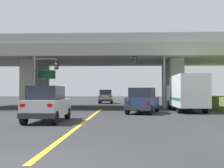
% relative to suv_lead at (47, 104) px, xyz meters
% --- Properties ---
extents(ground, '(160.00, 160.00, 0.00)m').
position_rel_suv_lead_xyz_m(ground, '(2.11, 14.66, -1.01)').
color(ground, '#2B2B2D').
extents(overpass_bridge, '(31.62, 10.42, 7.08)m').
position_rel_suv_lead_xyz_m(overpass_bridge, '(2.11, 14.66, 4.07)').
color(overpass_bridge, gray).
rests_on(overpass_bridge, ground).
extents(lane_divider_stripe, '(0.20, 21.67, 0.01)m').
position_rel_suv_lead_xyz_m(lane_divider_stripe, '(2.11, 1.42, -1.01)').
color(lane_divider_stripe, yellow).
rests_on(lane_divider_stripe, ground).
extents(suv_lead, '(1.88, 4.35, 2.02)m').
position_rel_suv_lead_xyz_m(suv_lead, '(0.00, 0.00, 0.00)').
color(suv_lead, silver).
rests_on(suv_lead, ground).
extents(suv_crossing, '(3.05, 4.97, 2.02)m').
position_rel_suv_lead_xyz_m(suv_crossing, '(5.87, 6.69, 0.00)').
color(suv_crossing, navy).
rests_on(suv_crossing, ground).
extents(box_truck, '(2.33, 7.12, 3.11)m').
position_rel_suv_lead_xyz_m(box_truck, '(9.76, 8.74, 0.62)').
color(box_truck, silver).
rests_on(box_truck, ground).
extents(sedan_oncoming, '(1.96, 4.33, 2.02)m').
position_rel_suv_lead_xyz_m(sedan_oncoming, '(1.72, 25.57, 0.00)').
color(sedan_oncoming, silver).
rests_on(sedan_oncoming, ground).
extents(traffic_signal_nearside, '(2.93, 0.36, 6.04)m').
position_rel_suv_lead_xyz_m(traffic_signal_nearside, '(7.14, 10.03, 2.78)').
color(traffic_signal_nearside, slate).
rests_on(traffic_signal_nearside, ground).
extents(traffic_signal_farside, '(2.30, 0.36, 5.29)m').
position_rel_suv_lead_xyz_m(traffic_signal_farside, '(-3.08, 9.52, 2.34)').
color(traffic_signal_farside, slate).
rests_on(traffic_signal_farside, ground).
extents(highway_sign, '(1.84, 0.17, 4.12)m').
position_rel_suv_lead_xyz_m(highway_sign, '(-3.67, 13.10, 2.06)').
color(highway_sign, '#56595E').
rests_on(highway_sign, ground).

